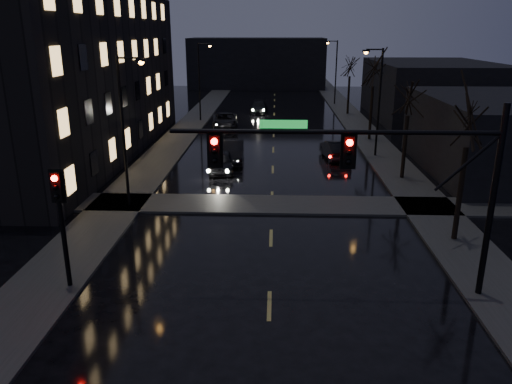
# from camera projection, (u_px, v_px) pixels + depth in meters

# --- Properties ---
(sidewalk_left) EXTENTS (3.00, 140.00, 0.12)m
(sidewalk_left) POSITION_uv_depth(u_px,v_px,m) (176.00, 140.00, 43.47)
(sidewalk_left) COLOR #2D2D2B
(sidewalk_left) RESTS_ON ground
(sidewalk_right) EXTENTS (3.00, 140.00, 0.12)m
(sidewalk_right) POSITION_uv_depth(u_px,v_px,m) (372.00, 142.00, 42.84)
(sidewalk_right) COLOR #2D2D2B
(sidewalk_right) RESTS_ON ground
(sidewalk_cross) EXTENTS (40.00, 3.00, 0.12)m
(sidewalk_cross) POSITION_uv_depth(u_px,v_px,m) (272.00, 205.00, 27.48)
(sidewalk_cross) COLOR #2D2D2B
(sidewalk_cross) RESTS_ON ground
(apartment_block) EXTENTS (12.00, 30.00, 12.00)m
(apartment_block) POSITION_uv_depth(u_px,v_px,m) (53.00, 75.00, 37.18)
(apartment_block) COLOR black
(apartment_block) RESTS_ON ground
(commercial_right_near) EXTENTS (10.00, 14.00, 5.00)m
(commercial_right_near) POSITION_uv_depth(u_px,v_px,m) (505.00, 136.00, 33.28)
(commercial_right_near) COLOR black
(commercial_right_near) RESTS_ON ground
(commercial_right_far) EXTENTS (12.00, 18.00, 6.00)m
(commercial_right_far) POSITION_uv_depth(u_px,v_px,m) (431.00, 90.00, 53.98)
(commercial_right_far) COLOR black
(commercial_right_far) RESTS_ON ground
(far_block) EXTENTS (22.00, 10.00, 8.00)m
(far_block) POSITION_uv_depth(u_px,v_px,m) (257.00, 63.00, 82.91)
(far_block) COLOR black
(far_block) RESTS_ON ground
(signal_mast) EXTENTS (11.11, 0.41, 7.00)m
(signal_mast) POSITION_uv_depth(u_px,v_px,m) (385.00, 166.00, 16.82)
(signal_mast) COLOR black
(signal_mast) RESTS_ON ground
(signal_pole_left) EXTENTS (0.35, 0.41, 4.53)m
(signal_pole_left) POSITION_uv_depth(u_px,v_px,m) (61.00, 213.00, 17.81)
(signal_pole_left) COLOR black
(signal_pole_left) RESTS_ON ground
(tree_near) EXTENTS (3.52, 3.52, 8.08)m
(tree_near) POSITION_uv_depth(u_px,v_px,m) (472.00, 105.00, 20.99)
(tree_near) COLOR black
(tree_near) RESTS_ON ground
(tree_mid_a) EXTENTS (3.30, 3.30, 7.58)m
(tree_mid_a) POSITION_uv_depth(u_px,v_px,m) (410.00, 88.00, 30.61)
(tree_mid_a) COLOR black
(tree_mid_a) RESTS_ON ground
(tree_mid_b) EXTENTS (3.74, 3.74, 8.59)m
(tree_mid_b) POSITION_uv_depth(u_px,v_px,m) (375.00, 63.00, 41.77)
(tree_mid_b) COLOR black
(tree_mid_b) RESTS_ON ground
(tree_far) EXTENTS (3.43, 3.43, 7.88)m
(tree_far) POSITION_uv_depth(u_px,v_px,m) (350.00, 60.00, 55.24)
(tree_far) COLOR black
(tree_far) RESTS_ON ground
(streetlight_l_near) EXTENTS (1.53, 0.28, 8.00)m
(streetlight_l_near) POSITION_uv_depth(u_px,v_px,m) (126.00, 120.00, 25.82)
(streetlight_l_near) COLOR black
(streetlight_l_near) RESTS_ON ground
(streetlight_l_far) EXTENTS (1.53, 0.28, 8.00)m
(streetlight_l_far) POSITION_uv_depth(u_px,v_px,m) (201.00, 75.00, 51.48)
(streetlight_l_far) COLOR black
(streetlight_l_far) RESTS_ON ground
(streetlight_r_mid) EXTENTS (1.53, 0.28, 8.00)m
(streetlight_r_mid) POSITION_uv_depth(u_px,v_px,m) (377.00, 94.00, 36.67)
(streetlight_r_mid) COLOR black
(streetlight_r_mid) RESTS_ON ground
(streetlight_r_far) EXTENTS (1.53, 0.28, 8.00)m
(streetlight_r_far) POSITION_uv_depth(u_px,v_px,m) (335.00, 67.00, 63.27)
(streetlight_r_far) COLOR black
(streetlight_r_far) RESTS_ON ground
(oncoming_car_a) EXTENTS (1.97, 4.20, 1.39)m
(oncoming_car_a) POSITION_uv_depth(u_px,v_px,m) (221.00, 162.00, 33.92)
(oncoming_car_a) COLOR black
(oncoming_car_a) RESTS_ON ground
(oncoming_car_b) EXTENTS (1.86, 4.81, 1.56)m
(oncoming_car_b) POSITION_uv_depth(u_px,v_px,m) (232.00, 152.00, 36.32)
(oncoming_car_b) COLOR black
(oncoming_car_b) RESTS_ON ground
(oncoming_car_c) EXTENTS (2.94, 5.50, 1.47)m
(oncoming_car_c) POSITION_uv_depth(u_px,v_px,m) (225.00, 120.00, 49.15)
(oncoming_car_c) COLOR black
(oncoming_car_c) RESTS_ON ground
(oncoming_car_d) EXTENTS (2.05, 4.57, 1.30)m
(oncoming_car_d) POSITION_uv_depth(u_px,v_px,m) (259.00, 107.00, 58.23)
(oncoming_car_d) COLOR black
(oncoming_car_d) RESTS_ON ground
(lead_car) EXTENTS (2.04, 4.45, 1.41)m
(lead_car) POSITION_uv_depth(u_px,v_px,m) (335.00, 150.00, 37.26)
(lead_car) COLOR black
(lead_car) RESTS_ON ground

